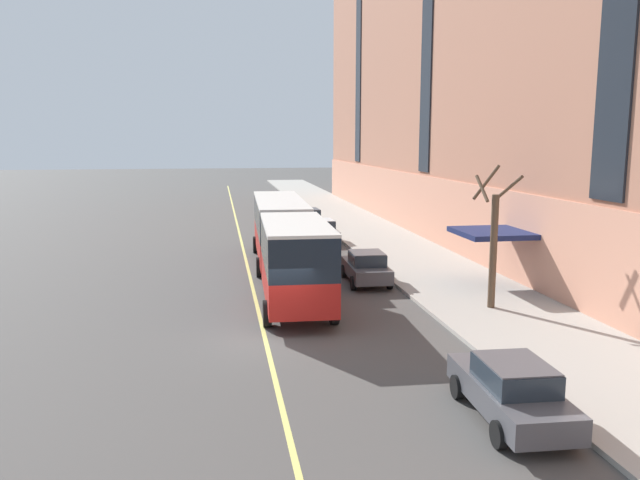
% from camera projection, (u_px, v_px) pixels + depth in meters
% --- Properties ---
extents(ground_plane, '(260.00, 260.00, 0.00)m').
position_uv_depth(ground_plane, '(277.00, 339.00, 21.65)').
color(ground_plane, '#4C4947').
extents(sidewalk, '(5.94, 160.00, 0.15)m').
position_uv_depth(sidewalk, '(490.00, 304.00, 26.03)').
color(sidewalk, '#ADA89E').
rests_on(sidewalk, ground).
extents(city_bus, '(3.36, 18.72, 3.63)m').
position_uv_depth(city_bus, '(285.00, 238.00, 30.53)').
color(city_bus, red).
rests_on(city_bus, ground).
extents(parked_car_white_0, '(2.00, 4.45, 1.56)m').
position_uv_depth(parked_car_white_0, '(321.00, 231.00, 41.95)').
color(parked_car_white_0, silver).
rests_on(parked_car_white_0, ground).
extents(parked_car_darkgray_1, '(2.04, 4.51, 1.56)m').
position_uv_depth(parked_car_darkgray_1, '(511.00, 390.00, 15.32)').
color(parked_car_darkgray_1, '#4C4C51').
rests_on(parked_car_darkgray_1, ground).
extents(parked_car_darkgray_3, '(2.06, 4.26, 1.56)m').
position_uv_depth(parked_car_darkgray_3, '(366.00, 267.00, 29.97)').
color(parked_car_darkgray_3, '#4C4C51').
rests_on(parked_car_darkgray_3, ground).
extents(parked_car_darkgray_4, '(2.12, 4.59, 1.56)m').
position_uv_depth(parked_car_darkgray_4, '(308.00, 218.00, 48.43)').
color(parked_car_darkgray_4, '#4C4C51').
rests_on(parked_car_darkgray_4, ground).
extents(street_tree_mid_block, '(1.71, 1.50, 5.71)m').
position_uv_depth(street_tree_mid_block, '(493.00, 240.00, 24.85)').
color(street_tree_mid_block, brown).
rests_on(street_tree_mid_block, sidewalk).
extents(lane_centerline, '(0.16, 140.00, 0.01)m').
position_uv_depth(lane_centerline, '(260.00, 316.00, 24.50)').
color(lane_centerline, '#E0D66B').
rests_on(lane_centerline, ground).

